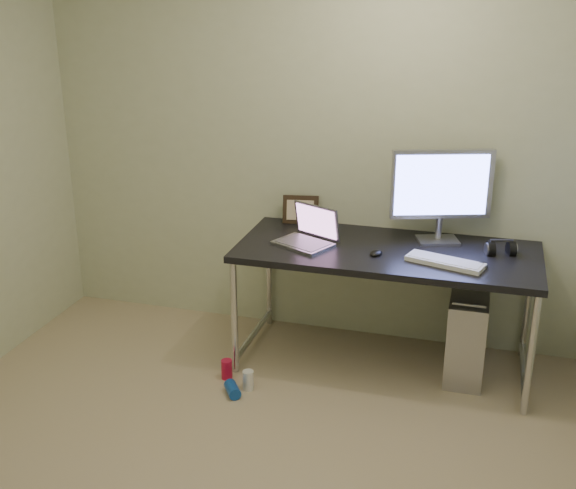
{
  "coord_description": "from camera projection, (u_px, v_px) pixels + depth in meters",
  "views": [
    {
      "loc": [
        1.07,
        -2.56,
        2.21
      ],
      "look_at": [
        0.05,
        1.02,
        0.85
      ],
      "focal_mm": 45.0,
      "sensor_mm": 36.0,
      "label": 1
    }
  ],
  "objects": [
    {
      "name": "floor",
      "position": [
        218.0,
        487.0,
        3.35
      ],
      "size": [
        3.5,
        3.5,
        0.0
      ],
      "primitive_type": "plane",
      "color": "tan",
      "rests_on": "ground"
    },
    {
      "name": "webcam",
      "position": [
        328.0,
        217.0,
        4.49
      ],
      "size": [
        0.04,
        0.03,
        0.11
      ],
      "rotation": [
        0.0,
        0.0,
        0.15
      ],
      "color": "silver",
      "rests_on": "desk"
    },
    {
      "name": "headphones",
      "position": [
        501.0,
        249.0,
        4.1
      ],
      "size": [
        0.18,
        0.11,
        0.11
      ],
      "rotation": [
        0.0,
        0.0,
        0.28
      ],
      "color": "black",
      "rests_on": "desk"
    },
    {
      "name": "wall_back",
      "position": [
        313.0,
        145.0,
        4.5
      ],
      "size": [
        3.5,
        0.02,
        2.5
      ],
      "primitive_type": "cube",
      "color": "beige",
      "rests_on": "ground"
    },
    {
      "name": "picture_frame",
      "position": [
        301.0,
        210.0,
        4.6
      ],
      "size": [
        0.23,
        0.1,
        0.18
      ],
      "primitive_type": "cube",
      "rotation": [
        -0.21,
        0.0,
        0.17
      ],
      "color": "black",
      "rests_on": "desk"
    },
    {
      "name": "can_blue",
      "position": [
        233.0,
        389.0,
        4.09
      ],
      "size": [
        0.13,
        0.15,
        0.07
      ],
      "primitive_type": "cylinder",
      "rotation": [
        1.57,
        0.0,
        0.61
      ],
      "color": "#1348AD",
      "rests_on": "ground"
    },
    {
      "name": "cable_b",
      "position": [
        477.0,
        296.0,
        4.46
      ],
      "size": [
        0.02,
        0.11,
        0.71
      ],
      "primitive_type": "cylinder",
      "rotation": [
        0.14,
        0.0,
        0.09
      ],
      "color": "black",
      "rests_on": "ground"
    },
    {
      "name": "desk",
      "position": [
        387.0,
        260.0,
        4.21
      ],
      "size": [
        1.74,
        0.76,
        0.75
      ],
      "color": "black",
      "rests_on": "ground"
    },
    {
      "name": "can_red",
      "position": [
        227.0,
        369.0,
        4.25
      ],
      "size": [
        0.07,
        0.07,
        0.12
      ],
      "primitive_type": "cylinder",
      "rotation": [
        0.0,
        0.0,
        0.15
      ],
      "color": "#BE1139",
      "rests_on": "ground"
    },
    {
      "name": "mouse_left",
      "position": [
        376.0,
        252.0,
        4.09
      ],
      "size": [
        0.09,
        0.11,
        0.03
      ],
      "primitive_type": "ellipsoid",
      "rotation": [
        0.0,
        0.0,
        -0.28
      ],
      "color": "black",
      "rests_on": "desk"
    },
    {
      "name": "monitor",
      "position": [
        442.0,
        189.0,
        4.2
      ],
      "size": [
        0.58,
        0.24,
        0.56
      ],
      "rotation": [
        0.0,
        0.0,
        0.32
      ],
      "color": "#9C9DA4",
      "rests_on": "desk"
    },
    {
      "name": "laptop",
      "position": [
        308.0,
        235.0,
        4.26
      ],
      "size": [
        0.4,
        0.37,
        0.22
      ],
      "rotation": [
        0.0,
        0.0,
        -0.44
      ],
      "color": "#9C9DA4",
      "rests_on": "desk"
    },
    {
      "name": "cable_a",
      "position": [
        463.0,
        290.0,
        4.49
      ],
      "size": [
        0.01,
        0.16,
        0.69
      ],
      "primitive_type": "cylinder",
      "rotation": [
        0.21,
        0.0,
        0.0
      ],
      "color": "black",
      "rests_on": "ground"
    },
    {
      "name": "keyboard",
      "position": [
        445.0,
        262.0,
        3.96
      ],
      "size": [
        0.45,
        0.26,
        0.03
      ],
      "primitive_type": "cube",
      "rotation": [
        0.0,
        0.0,
        -0.29
      ],
      "color": "white",
      "rests_on": "desk"
    },
    {
      "name": "can_white",
      "position": [
        248.0,
        380.0,
        4.14
      ],
      "size": [
        0.07,
        0.07,
        0.12
      ],
      "primitive_type": "cylinder",
      "rotation": [
        0.0,
        0.0,
        0.17
      ],
      "color": "white",
      "rests_on": "ground"
    },
    {
      "name": "tower_computer",
      "position": [
        467.0,
        333.0,
        4.25
      ],
      "size": [
        0.22,
        0.5,
        0.55
      ],
      "rotation": [
        0.0,
        0.0,
        0.0
      ],
      "color": "#B9B9BE",
      "rests_on": "ground"
    },
    {
      "name": "mouse_right",
      "position": [
        481.0,
        264.0,
        3.92
      ],
      "size": [
        0.07,
        0.1,
        0.03
      ],
      "primitive_type": "ellipsoid",
      "rotation": [
        0.0,
        0.0,
        -0.02
      ],
      "color": "black",
      "rests_on": "desk"
    }
  ]
}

